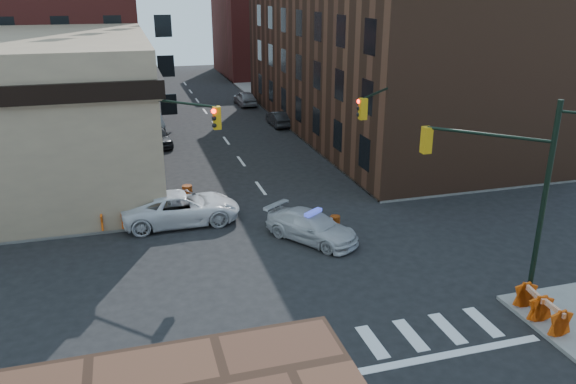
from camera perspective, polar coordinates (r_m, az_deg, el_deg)
ground at (r=26.11m, az=2.39°, el=-6.73°), size 140.00×140.00×0.00m
sidewalk_ne at (r=63.82m, az=12.89°, el=9.01°), size 34.00×54.50×0.15m
commercial_row_ne at (r=49.29m, az=8.80°, el=14.30°), size 14.00×34.00×14.00m
filler_nw at (r=84.58m, az=-22.83°, el=16.03°), size 20.00×18.00×16.00m
filler_ne at (r=83.11m, az=-1.16°, el=16.08°), size 16.00×16.00×12.00m
signal_pole_se at (r=22.55m, az=21.91°, el=0.08°), size 5.40×5.27×8.00m
signal_pole_nw at (r=28.44m, az=-12.27°, el=4.47°), size 3.58×3.67×8.00m
signal_pole_ne at (r=31.39m, az=9.58°, el=6.10°), size 3.67×3.58×8.00m
tree_ne_near at (r=51.03m, az=1.20°, el=10.73°), size 3.00×3.00×4.85m
tree_ne_far at (r=58.63m, az=-1.18°, el=11.95°), size 3.00×3.00×4.85m
police_car at (r=27.62m, az=2.43°, el=-3.53°), size 4.46×5.16×1.42m
pickup at (r=30.08m, az=-10.80°, el=-1.57°), size 6.18×2.91×1.71m
parked_car_wnear at (r=45.51m, az=-13.20°, el=5.56°), size 2.45×4.76×1.55m
parked_car_wfar at (r=50.96m, az=-13.60°, el=7.00°), size 1.98×4.54×1.45m
parked_car_wdeep at (r=67.92m, az=-14.46°, el=10.07°), size 2.00×4.82×1.39m
parked_car_enear at (r=50.89m, az=-0.95°, el=7.47°), size 1.47×4.09×1.34m
parked_car_efar at (r=60.30m, az=-4.38°, el=9.49°), size 1.96×4.50×1.51m
pedestrian_a at (r=33.17m, az=-20.47°, el=-0.26°), size 0.67×0.53×1.61m
pedestrian_b at (r=30.80m, az=-21.43°, el=-1.95°), size 0.87×0.74×1.59m
pedestrian_c at (r=31.48m, az=-20.50°, el=-0.95°), size 1.26×1.03×2.01m
barrel_road at (r=28.60m, az=4.80°, el=-3.30°), size 0.65×0.65×0.91m
barrel_bank at (r=32.99m, az=-10.17°, el=-0.20°), size 0.62×0.62×1.03m
barricade_se_a at (r=22.69m, az=25.14°, el=-11.38°), size 0.72×1.35×1.00m
barricade_se_b at (r=23.32m, az=23.56°, el=-10.22°), size 0.87×1.43×1.01m
barricade_nw_a at (r=30.51m, az=-16.75°, el=-2.26°), size 1.29×0.73×0.93m
barricade_nw_b at (r=29.93m, az=-17.39°, el=-2.70°), size 1.35×0.72×0.99m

